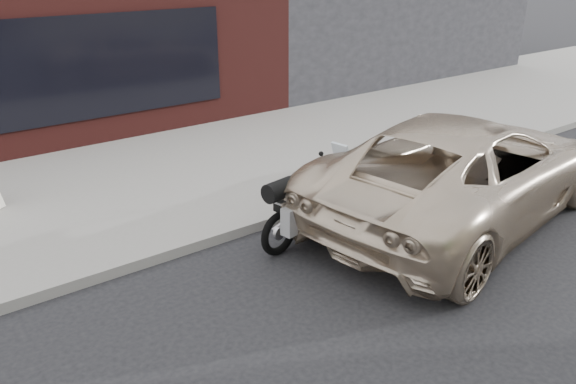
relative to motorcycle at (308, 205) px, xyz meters
name	(u,v)px	position (x,y,z in m)	size (l,w,h in m)	color
near_sidewalk	(131,177)	(-1.17, 3.63, -0.48)	(44.00, 6.00, 0.15)	gray
motorcycle	(308,205)	(0.00, 0.00, 0.00)	(2.01, 0.86, 1.28)	black
minivan	(463,168)	(2.33, -0.77, 0.24)	(2.64, 5.72, 1.59)	beige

